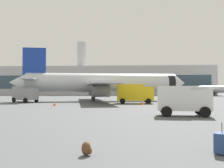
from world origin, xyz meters
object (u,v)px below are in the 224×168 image
(safety_cone_outer, at_px, (182,99))
(safety_cone_near, at_px, (54,104))
(airplane_taxiing, at_px, (210,89))
(rolling_suitcase, at_px, (222,143))
(cargo_van, at_px, (183,99))
(safety_cone_far, at_px, (163,103))
(fuel_truck, at_px, (135,93))
(airplane_at_gate, at_px, (102,83))
(service_truck, at_px, (25,94))
(traveller_backpack, at_px, (87,149))
(safety_cone_mid, at_px, (142,102))

(safety_cone_outer, bearing_deg, safety_cone_near, -142.11)
(airplane_taxiing, xyz_separation_m, rolling_suitcase, (-26.93, -86.87, -2.13))
(cargo_van, distance_m, safety_cone_far, 15.13)
(fuel_truck, bearing_deg, airplane_at_gate, 127.20)
(service_truck, bearing_deg, fuel_truck, -5.81)
(airplane_at_gate, distance_m, airplane_taxiing, 57.47)
(airplane_at_gate, relative_size, safety_cone_far, 44.40)
(airplane_at_gate, xyz_separation_m, safety_cone_near, (-5.24, -15.25, -3.35))
(service_truck, distance_m, safety_cone_far, 24.70)
(safety_cone_near, xyz_separation_m, safety_cone_far, (15.56, 1.68, 0.09))
(airplane_taxiing, bearing_deg, airplane_at_gate, -128.21)
(service_truck, relative_size, safety_cone_far, 6.55)
(service_truck, xyz_separation_m, fuel_truck, (19.67, -2.00, 0.16))
(airplane_taxiing, distance_m, service_truck, 71.02)
(airplane_at_gate, distance_m, rolling_suitcase, 42.73)
(safety_cone_outer, height_order, traveller_backpack, safety_cone_outer)
(airplane_at_gate, relative_size, airplane_taxiing, 1.61)
(cargo_van, height_order, safety_cone_far, cargo_van)
(cargo_van, bearing_deg, rolling_suitcase, -96.21)
(safety_cone_mid, bearing_deg, service_truck, 164.56)
(airplane_taxiing, distance_m, traveller_backpack, 92.98)
(fuel_truck, bearing_deg, safety_cone_outer, 45.11)
(service_truck, height_order, safety_cone_mid, service_truck)
(cargo_van, xyz_separation_m, rolling_suitcase, (-1.42, -13.06, -1.06))
(airplane_at_gate, relative_size, fuel_truck, 5.87)
(cargo_van, xyz_separation_m, safety_cone_far, (0.28, 15.09, -1.05))
(safety_cone_mid, distance_m, rolling_suitcase, 29.62)
(fuel_truck, xyz_separation_m, rolling_suitcase, (2.24, -33.32, -1.38))
(cargo_van, height_order, traveller_backpack, cargo_van)
(safety_cone_mid, bearing_deg, safety_cone_near, -166.15)
(safety_cone_near, relative_size, safety_cone_far, 0.78)
(airplane_taxiing, relative_size, traveller_backpack, 45.98)
(fuel_truck, distance_m, safety_cone_far, 6.64)
(rolling_suitcase, distance_m, traveller_backpack, 4.76)
(cargo_van, relative_size, safety_cone_far, 5.66)
(fuel_truck, bearing_deg, traveller_backpack, -94.21)
(cargo_van, distance_m, rolling_suitcase, 13.18)
(safety_cone_near, distance_m, safety_cone_outer, 27.10)
(safety_cone_near, bearing_deg, safety_cone_mid, 13.85)
(cargo_van, bearing_deg, airplane_taxiing, 70.94)
(safety_cone_far, xyz_separation_m, safety_cone_outer, (5.82, 14.96, -0.07))
(airplane_at_gate, xyz_separation_m, service_truck, (-13.29, -6.40, -2.05))
(airplane_at_gate, height_order, service_truck, airplane_at_gate)
(rolling_suitcase, bearing_deg, safety_cone_mid, 92.30)
(service_truck, xyz_separation_m, cargo_van, (23.33, -22.25, -0.16))
(safety_cone_far, distance_m, traveller_backpack, 29.39)
(airplane_at_gate, relative_size, safety_cone_near, 56.96)
(airplane_taxiing, height_order, safety_cone_mid, airplane_taxiing)
(traveller_backpack, bearing_deg, service_truck, 115.61)
(fuel_truck, xyz_separation_m, safety_cone_outer, (9.76, 9.80, -1.44))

